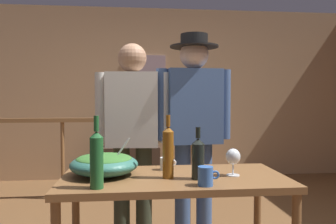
{
  "coord_description": "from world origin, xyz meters",
  "views": [
    {
      "loc": [
        -0.4,
        -2.39,
        1.22
      ],
      "look_at": [
        -0.16,
        -0.07,
        1.13
      ],
      "focal_mm": 35.52,
      "sensor_mm": 36.0,
      "label": 1
    }
  ],
  "objects_px": {
    "wine_bottle_dark": "(198,158)",
    "wine_bottle_amber": "(168,151)",
    "serving_table": "(174,190)",
    "framed_picture": "(146,75)",
    "stair_railing": "(106,144)",
    "tv_console": "(128,165)",
    "wine_bottle_green": "(97,159)",
    "salad_bowl": "(104,163)",
    "flat_screen_tv": "(128,129)",
    "person_standing_right": "(194,119)",
    "wine_glass": "(233,158)",
    "mug_blue": "(206,176)",
    "person_standing_left": "(133,128)",
    "mug_white": "(166,164)"
  },
  "relations": [
    {
      "from": "tv_console",
      "to": "serving_table",
      "type": "bearing_deg",
      "value": -83.43
    },
    {
      "from": "mug_blue",
      "to": "person_standing_left",
      "type": "bearing_deg",
      "value": 112.37
    },
    {
      "from": "wine_bottle_dark",
      "to": "person_standing_left",
      "type": "height_order",
      "value": "person_standing_left"
    },
    {
      "from": "wine_bottle_amber",
      "to": "person_standing_right",
      "type": "bearing_deg",
      "value": 69.12
    },
    {
      "from": "stair_railing",
      "to": "serving_table",
      "type": "relative_size",
      "value": 2.34
    },
    {
      "from": "framed_picture",
      "to": "wine_bottle_amber",
      "type": "relative_size",
      "value": 1.64
    },
    {
      "from": "tv_console",
      "to": "wine_glass",
      "type": "bearing_deg",
      "value": -76.6
    },
    {
      "from": "salad_bowl",
      "to": "wine_bottle_amber",
      "type": "distance_m",
      "value": 0.4
    },
    {
      "from": "framed_picture",
      "to": "wine_bottle_dark",
      "type": "bearing_deg",
      "value": -86.84
    },
    {
      "from": "mug_white",
      "to": "tv_console",
      "type": "bearing_deg",
      "value": 96.31
    },
    {
      "from": "wine_bottle_amber",
      "to": "person_standing_left",
      "type": "bearing_deg",
      "value": 105.33
    },
    {
      "from": "wine_bottle_dark",
      "to": "wine_bottle_amber",
      "type": "relative_size",
      "value": 0.81
    },
    {
      "from": "flat_screen_tv",
      "to": "wine_bottle_dark",
      "type": "bearing_deg",
      "value": -81.07
    },
    {
      "from": "wine_bottle_green",
      "to": "wine_bottle_dark",
      "type": "bearing_deg",
      "value": 14.13
    },
    {
      "from": "flat_screen_tv",
      "to": "mug_blue",
      "type": "bearing_deg",
      "value": -81.23
    },
    {
      "from": "stair_railing",
      "to": "mug_blue",
      "type": "height_order",
      "value": "stair_railing"
    },
    {
      "from": "salad_bowl",
      "to": "wine_bottle_amber",
      "type": "height_order",
      "value": "wine_bottle_amber"
    },
    {
      "from": "framed_picture",
      "to": "mug_white",
      "type": "xyz_separation_m",
      "value": [
        0.02,
        -2.94,
        -0.78
      ]
    },
    {
      "from": "framed_picture",
      "to": "mug_white",
      "type": "bearing_deg",
      "value": -89.67
    },
    {
      "from": "wine_bottle_amber",
      "to": "mug_white",
      "type": "xyz_separation_m",
      "value": [
        0.01,
        0.22,
        -0.12
      ]
    },
    {
      "from": "framed_picture",
      "to": "salad_bowl",
      "type": "height_order",
      "value": "framed_picture"
    },
    {
      "from": "framed_picture",
      "to": "person_standing_right",
      "type": "distance_m",
      "value": 2.47
    },
    {
      "from": "stair_railing",
      "to": "framed_picture",
      "type": "bearing_deg",
      "value": 61.84
    },
    {
      "from": "framed_picture",
      "to": "stair_railing",
      "type": "height_order",
      "value": "framed_picture"
    },
    {
      "from": "person_standing_left",
      "to": "wine_bottle_dark",
      "type": "bearing_deg",
      "value": 120.18
    },
    {
      "from": "wine_glass",
      "to": "wine_bottle_amber",
      "type": "bearing_deg",
      "value": -177.32
    },
    {
      "from": "salad_bowl",
      "to": "wine_glass",
      "type": "height_order",
      "value": "salad_bowl"
    },
    {
      "from": "salad_bowl",
      "to": "person_standing_left",
      "type": "xyz_separation_m",
      "value": [
        0.17,
        0.65,
        0.16
      ]
    },
    {
      "from": "tv_console",
      "to": "wine_bottle_amber",
      "type": "height_order",
      "value": "wine_bottle_amber"
    },
    {
      "from": "serving_table",
      "to": "salad_bowl",
      "type": "xyz_separation_m",
      "value": [
        -0.42,
        0.06,
        0.16
      ]
    },
    {
      "from": "flat_screen_tv",
      "to": "salad_bowl",
      "type": "bearing_deg",
      "value": -91.97
    },
    {
      "from": "salad_bowl",
      "to": "person_standing_right",
      "type": "height_order",
      "value": "person_standing_right"
    },
    {
      "from": "mug_blue",
      "to": "person_standing_right",
      "type": "bearing_deg",
      "value": 83.5
    },
    {
      "from": "framed_picture",
      "to": "person_standing_right",
      "type": "bearing_deg",
      "value": -82.87
    },
    {
      "from": "framed_picture",
      "to": "wine_glass",
      "type": "height_order",
      "value": "framed_picture"
    },
    {
      "from": "wine_bottle_green",
      "to": "salad_bowl",
      "type": "bearing_deg",
      "value": 87.58
    },
    {
      "from": "flat_screen_tv",
      "to": "wine_bottle_amber",
      "type": "bearing_deg",
      "value": -84.28
    },
    {
      "from": "serving_table",
      "to": "wine_glass",
      "type": "distance_m",
      "value": 0.41
    },
    {
      "from": "wine_bottle_dark",
      "to": "serving_table",
      "type": "bearing_deg",
      "value": 145.5
    },
    {
      "from": "serving_table",
      "to": "flat_screen_tv",
      "type": "bearing_deg",
      "value": 96.64
    },
    {
      "from": "flat_screen_tv",
      "to": "wine_glass",
      "type": "relative_size",
      "value": 3.48
    },
    {
      "from": "serving_table",
      "to": "mug_white",
      "type": "height_order",
      "value": "mug_white"
    },
    {
      "from": "flat_screen_tv",
      "to": "mug_white",
      "type": "height_order",
      "value": "flat_screen_tv"
    },
    {
      "from": "stair_railing",
      "to": "salad_bowl",
      "type": "height_order",
      "value": "stair_railing"
    },
    {
      "from": "wine_bottle_green",
      "to": "wine_bottle_dark",
      "type": "relative_size",
      "value": 1.25
    },
    {
      "from": "framed_picture",
      "to": "flat_screen_tv",
      "type": "bearing_deg",
      "value": -130.64
    },
    {
      "from": "wine_bottle_dark",
      "to": "person_standing_right",
      "type": "distance_m",
      "value": 0.83
    },
    {
      "from": "framed_picture",
      "to": "person_standing_left",
      "type": "bearing_deg",
      "value": -94.79
    },
    {
      "from": "framed_picture",
      "to": "person_standing_right",
      "type": "height_order",
      "value": "framed_picture"
    },
    {
      "from": "tv_console",
      "to": "wine_bottle_amber",
      "type": "distance_m",
      "value": 2.96
    }
  ]
}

